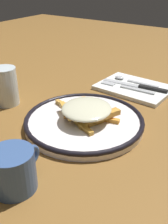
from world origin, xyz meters
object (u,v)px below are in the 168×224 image
at_px(water_glass, 6,86).
at_px(knife, 140,86).
at_px(fork, 127,87).
at_px(spoon, 128,80).
at_px(plate, 84,121).
at_px(fries_heap, 86,110).
at_px(coffee_mug, 14,170).
at_px(napkin, 134,88).

bearing_deg(water_glass, knife, -42.98).
bearing_deg(knife, fork, 133.48).
bearing_deg(spoon, plate, -174.99).
xyz_separation_m(fries_heap, coffee_mug, (-0.25, -0.02, -0.00)).
bearing_deg(plate, spoon, 5.01).
xyz_separation_m(fries_heap, fork, (0.24, 0.01, -0.03)).
relative_size(plate, fork, 1.65).
bearing_deg(fork, fries_heap, -178.40).
distance_m(plate, coffee_mug, 0.24).
bearing_deg(plate, coffee_mug, -175.59).
bearing_deg(fries_heap, water_glass, 96.03).
bearing_deg(fork, coffee_mug, -177.38).
bearing_deg(spoon, knife, -116.83).
bearing_deg(coffee_mug, water_glass, 50.39).
bearing_deg(napkin, fork, 156.71).
bearing_deg(fries_heap, spoon, 5.68).
height_order(plate, knife, plate).
relative_size(plate, coffee_mug, 2.82).
bearing_deg(coffee_mug, napkin, 1.11).
relative_size(napkin, fork, 1.24).
distance_m(spoon, coffee_mug, 0.54).
distance_m(plate, fork, 0.24).
xyz_separation_m(plate, water_glass, (-0.02, 0.25, 0.04)).
bearing_deg(fries_heap, coffee_mug, -176.39).
distance_m(fries_heap, water_glass, 0.25).
relative_size(spoon, water_glass, 1.44).
relative_size(knife, coffee_mug, 2.04).
relative_size(water_glass, coffee_mug, 1.02).
relative_size(knife, water_glass, 1.99).
bearing_deg(fork, napkin, -23.29).
bearing_deg(napkin, water_glass, 138.94).
bearing_deg(coffee_mug, fries_heap, 3.61).
height_order(napkin, spoon, spoon).
xyz_separation_m(fork, knife, (0.03, -0.03, 0.00)).
height_order(plate, spoon, same).
relative_size(plate, napkin, 1.33).
bearing_deg(fries_heap, plate, 144.34).
distance_m(plate, napkin, 0.27).
bearing_deg(coffee_mug, fork, 2.62).
height_order(plate, coffee_mug, coffee_mug).
height_order(plate, fries_heap, fries_heap).
height_order(water_glass, coffee_mug, water_glass).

